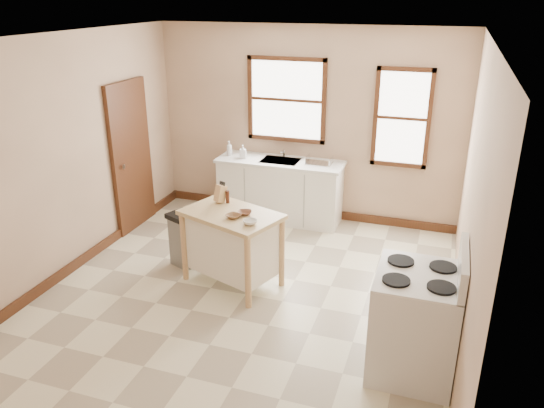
% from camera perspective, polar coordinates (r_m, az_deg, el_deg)
% --- Properties ---
extents(floor, '(5.00, 5.00, 0.00)m').
position_cam_1_polar(floor, '(6.13, -2.84, -9.69)').
color(floor, beige).
rests_on(floor, ground).
extents(ceiling, '(5.00, 5.00, 0.00)m').
position_cam_1_polar(ceiling, '(5.24, -3.43, 17.41)').
color(ceiling, white).
rests_on(ceiling, ground).
extents(wall_back, '(4.50, 0.04, 2.80)m').
position_cam_1_polar(wall_back, '(7.81, 3.71, 8.48)').
color(wall_back, tan).
rests_on(wall_back, ground).
extents(wall_left, '(0.04, 5.00, 2.80)m').
position_cam_1_polar(wall_left, '(6.66, -21.48, 4.62)').
color(wall_left, tan).
rests_on(wall_left, ground).
extents(wall_right, '(0.04, 5.00, 2.80)m').
position_cam_1_polar(wall_right, '(5.18, 20.74, -0.00)').
color(wall_right, tan).
rests_on(wall_right, ground).
extents(window_main, '(1.17, 0.06, 1.22)m').
position_cam_1_polar(window_main, '(7.80, 1.57, 11.13)').
color(window_main, '#3D2210').
rests_on(window_main, wall_back).
extents(window_side, '(0.77, 0.06, 1.37)m').
position_cam_1_polar(window_side, '(7.52, 13.80, 8.94)').
color(window_side, '#3D2210').
rests_on(window_side, wall_back).
extents(door_left, '(0.06, 0.90, 2.10)m').
position_cam_1_polar(door_left, '(7.72, -14.89, 4.95)').
color(door_left, '#3D2210').
rests_on(door_left, ground).
extents(baseboard_back, '(4.50, 0.04, 0.12)m').
position_cam_1_polar(baseboard_back, '(8.20, 3.43, -0.71)').
color(baseboard_back, '#3D2210').
rests_on(baseboard_back, ground).
extents(baseboard_left, '(0.04, 5.00, 0.12)m').
position_cam_1_polar(baseboard_left, '(7.12, -19.82, -5.73)').
color(baseboard_left, '#3D2210').
rests_on(baseboard_left, ground).
extents(sink_counter, '(1.86, 0.62, 0.92)m').
position_cam_1_polar(sink_counter, '(7.89, 0.87, 1.52)').
color(sink_counter, silver).
rests_on(sink_counter, ground).
extents(faucet, '(0.03, 0.03, 0.22)m').
position_cam_1_polar(faucet, '(7.87, 1.30, 5.85)').
color(faucet, silver).
rests_on(faucet, sink_counter).
extents(soap_bottle_a, '(0.10, 0.10, 0.22)m').
position_cam_1_polar(soap_bottle_a, '(7.97, -4.62, 6.00)').
color(soap_bottle_a, '#B2B2B2').
rests_on(soap_bottle_a, sink_counter).
extents(soap_bottle_b, '(0.11, 0.11, 0.20)m').
position_cam_1_polar(soap_bottle_b, '(7.83, -3.15, 5.65)').
color(soap_bottle_b, '#B2B2B2').
rests_on(soap_bottle_b, sink_counter).
extents(dish_rack, '(0.41, 0.34, 0.09)m').
position_cam_1_polar(dish_rack, '(7.59, 5.09, 4.65)').
color(dish_rack, silver).
rests_on(dish_rack, sink_counter).
extents(kitchen_island, '(1.26, 1.02, 0.89)m').
position_cam_1_polar(kitchen_island, '(6.17, -4.29, -4.75)').
color(kitchen_island, '#D0B97A').
rests_on(kitchen_island, ground).
extents(knife_block, '(0.14, 0.14, 0.20)m').
position_cam_1_polar(knife_block, '(6.26, -5.57, 1.05)').
color(knife_block, tan).
rests_on(knife_block, kitchen_island).
extents(pepper_grinder, '(0.06, 0.06, 0.15)m').
position_cam_1_polar(pepper_grinder, '(6.24, -4.80, 0.77)').
color(pepper_grinder, '#3F1C11').
rests_on(pepper_grinder, kitchen_island).
extents(bowl_a, '(0.20, 0.20, 0.04)m').
position_cam_1_polar(bowl_a, '(5.84, -4.19, -1.32)').
color(bowl_a, brown).
rests_on(bowl_a, kitchen_island).
extents(bowl_b, '(0.19, 0.19, 0.04)m').
position_cam_1_polar(bowl_b, '(5.92, -2.94, -0.95)').
color(bowl_b, brown).
rests_on(bowl_b, kitchen_island).
extents(bowl_c, '(0.22, 0.22, 0.05)m').
position_cam_1_polar(bowl_c, '(5.67, -2.38, -1.96)').
color(bowl_c, silver).
rests_on(bowl_c, kitchen_island).
extents(trash_bin, '(0.44, 0.41, 0.69)m').
position_cam_1_polar(trash_bin, '(6.68, -9.37, -3.78)').
color(trash_bin, slate).
rests_on(trash_bin, ground).
extents(gas_stove, '(0.78, 0.80, 1.24)m').
position_cam_1_polar(gas_stove, '(4.88, 15.22, -10.94)').
color(gas_stove, silver).
rests_on(gas_stove, ground).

